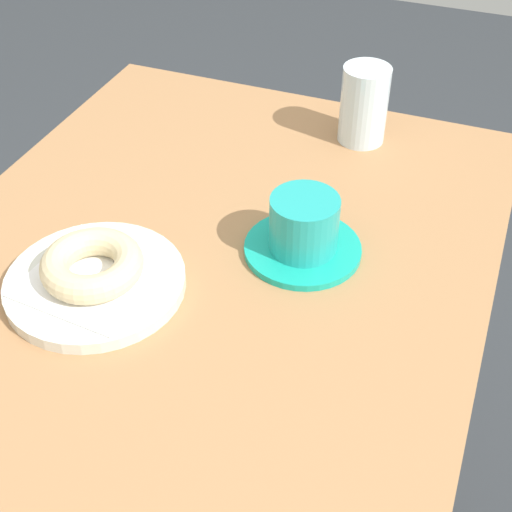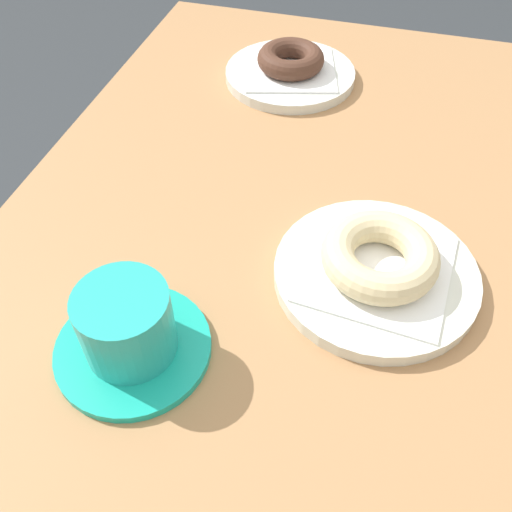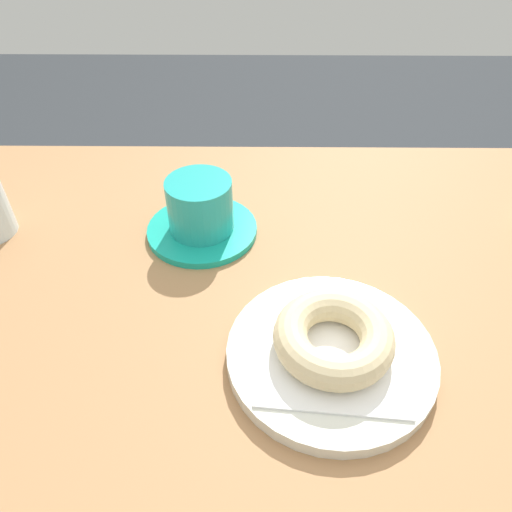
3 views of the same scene
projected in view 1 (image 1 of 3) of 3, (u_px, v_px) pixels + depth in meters
table at (169, 383)px, 0.86m from camera, size 1.09×0.67×0.77m
plate_sugar_ring at (96, 283)px, 0.83m from camera, size 0.21×0.21×0.02m
napkin_sugar_ring at (94, 277)px, 0.82m from camera, size 0.15×0.15×0.00m
donut_sugar_ring at (92, 265)px, 0.81m from camera, size 0.12×0.12×0.03m
water_glass at (364, 105)px, 1.04m from camera, size 0.07×0.07×0.11m
coffee_cup at (304, 230)px, 0.86m from camera, size 0.14×0.14×0.08m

